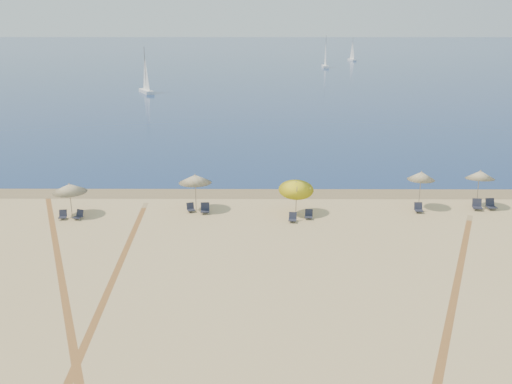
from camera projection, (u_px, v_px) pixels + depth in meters
ocean at (258, 51)px, 234.48m from camera, size 500.00×500.00×0.00m
wet_sand at (256, 193)px, 42.30m from camera, size 500.00×500.00×0.00m
umbrella_1 at (69, 188)px, 36.97m from camera, size 2.25×2.27×2.22m
umbrella_2 at (195, 179)px, 37.96m from camera, size 2.23×2.23×2.53m
umbrella_3 at (296, 186)px, 37.12m from camera, size 2.33×2.38×2.60m
umbrella_4 at (421, 176)px, 38.30m from camera, size 1.85×1.85×2.64m
umbrella_5 at (480, 175)px, 38.55m from camera, size 1.95×1.99×2.65m
chair_1 at (63, 215)px, 36.72m from camera, size 0.56×0.63×0.59m
chair_2 at (79, 215)px, 36.69m from camera, size 0.70×0.74×0.61m
chair_3 at (191, 208)px, 38.12m from camera, size 0.66×0.72×0.60m
chair_4 at (205, 209)px, 37.80m from camera, size 0.62×0.71×0.70m
chair_5 at (293, 218)px, 36.20m from camera, size 0.57×0.64×0.61m
chair_6 at (309, 215)px, 36.77m from camera, size 0.58×0.65×0.61m
chair_7 at (419, 208)px, 38.00m from camera, size 0.56×0.65×0.65m
chair_8 at (477, 205)px, 38.50m from camera, size 0.73×0.82×0.74m
chair_9 at (491, 205)px, 38.60m from camera, size 0.67×0.76×0.73m
sailboat_0 at (325, 58)px, 152.60m from camera, size 1.51×5.72×8.50m
sailboat_1 at (352, 54)px, 179.17m from camera, size 2.22×4.99×7.21m
sailboat_2 at (146, 79)px, 99.41m from camera, size 3.57×5.43×8.00m
tire_tracks at (190, 287)px, 27.40m from camera, size 56.74×44.61×0.00m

